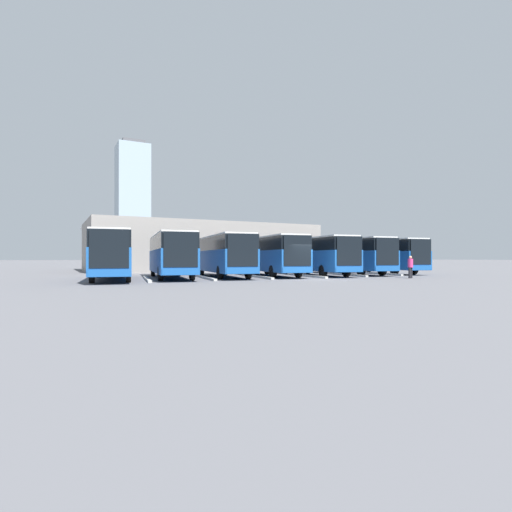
{
  "coord_description": "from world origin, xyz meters",
  "views": [
    {
      "loc": [
        16.45,
        23.48,
        1.53
      ],
      "look_at": [
        1.51,
        -5.71,
        1.69
      ],
      "focal_mm": 28.0,
      "sensor_mm": 36.0,
      "label": 1
    }
  ],
  "objects_px": {
    "bus_6": "(112,254)",
    "bus_3": "(270,254)",
    "bus_4": "(223,254)",
    "bus_2": "(315,254)",
    "bus_0": "(380,255)",
    "bus_5": "(171,254)",
    "bus_1": "(350,255)",
    "pedestrian": "(410,266)"
  },
  "relations": [
    {
      "from": "bus_0",
      "to": "bus_5",
      "type": "xyz_separation_m",
      "value": [
        21.21,
        -0.01,
        0.0
      ]
    },
    {
      "from": "bus_0",
      "to": "bus_6",
      "type": "height_order",
      "value": "same"
    },
    {
      "from": "bus_0",
      "to": "bus_2",
      "type": "distance_m",
      "value": 8.51
    },
    {
      "from": "bus_0",
      "to": "bus_2",
      "type": "height_order",
      "value": "same"
    },
    {
      "from": "bus_1",
      "to": "bus_4",
      "type": "distance_m",
      "value": 12.73
    },
    {
      "from": "pedestrian",
      "to": "bus_3",
      "type": "bearing_deg",
      "value": 121.43
    },
    {
      "from": "bus_1",
      "to": "bus_2",
      "type": "distance_m",
      "value": 4.26
    },
    {
      "from": "bus_4",
      "to": "pedestrian",
      "type": "distance_m",
      "value": 14.47
    },
    {
      "from": "bus_4",
      "to": "bus_5",
      "type": "relative_size",
      "value": 1.0
    },
    {
      "from": "bus_0",
      "to": "bus_4",
      "type": "distance_m",
      "value": 16.97
    },
    {
      "from": "bus_4",
      "to": "bus_3",
      "type": "bearing_deg",
      "value": -173.12
    },
    {
      "from": "bus_6",
      "to": "bus_4",
      "type": "bearing_deg",
      "value": -168.7
    },
    {
      "from": "bus_3",
      "to": "bus_6",
      "type": "relative_size",
      "value": 1.0
    },
    {
      "from": "bus_2",
      "to": "bus_4",
      "type": "relative_size",
      "value": 1.0
    },
    {
      "from": "pedestrian",
      "to": "bus_5",
      "type": "bearing_deg",
      "value": 141.23
    },
    {
      "from": "bus_3",
      "to": "bus_1",
      "type": "bearing_deg",
      "value": -172.64
    },
    {
      "from": "bus_2",
      "to": "bus_1",
      "type": "bearing_deg",
      "value": -166.39
    },
    {
      "from": "bus_3",
      "to": "bus_6",
      "type": "bearing_deg",
      "value": 9.83
    },
    {
      "from": "bus_3",
      "to": "pedestrian",
      "type": "bearing_deg",
      "value": 141.5
    },
    {
      "from": "bus_0",
      "to": "bus_3",
      "type": "bearing_deg",
      "value": 9.42
    },
    {
      "from": "bus_6",
      "to": "bus_1",
      "type": "bearing_deg",
      "value": -171.16
    },
    {
      "from": "bus_0",
      "to": "bus_1",
      "type": "relative_size",
      "value": 1.0
    },
    {
      "from": "bus_0",
      "to": "bus_4",
      "type": "bearing_deg",
      "value": 8.79
    },
    {
      "from": "bus_5",
      "to": "bus_1",
      "type": "bearing_deg",
      "value": -172.46
    },
    {
      "from": "bus_0",
      "to": "pedestrian",
      "type": "height_order",
      "value": "bus_0"
    },
    {
      "from": "bus_2",
      "to": "bus_6",
      "type": "height_order",
      "value": "same"
    },
    {
      "from": "bus_3",
      "to": "bus_5",
      "type": "relative_size",
      "value": 1.0
    },
    {
      "from": "bus_0",
      "to": "bus_5",
      "type": "relative_size",
      "value": 1.0
    },
    {
      "from": "bus_1",
      "to": "bus_4",
      "type": "height_order",
      "value": "same"
    },
    {
      "from": "bus_3",
      "to": "pedestrian",
      "type": "xyz_separation_m",
      "value": [
        -7.56,
        8.18,
        -0.93
      ]
    },
    {
      "from": "bus_3",
      "to": "bus_4",
      "type": "distance_m",
      "value": 4.24
    },
    {
      "from": "bus_4",
      "to": "bus_2",
      "type": "bearing_deg",
      "value": -176.0
    },
    {
      "from": "bus_1",
      "to": "pedestrian",
      "type": "height_order",
      "value": "bus_1"
    },
    {
      "from": "bus_3",
      "to": "pedestrian",
      "type": "height_order",
      "value": "bus_3"
    },
    {
      "from": "pedestrian",
      "to": "bus_0",
      "type": "bearing_deg",
      "value": 46.92
    },
    {
      "from": "bus_2",
      "to": "pedestrian",
      "type": "relative_size",
      "value": 6.96
    },
    {
      "from": "bus_2",
      "to": "bus_6",
      "type": "xyz_separation_m",
      "value": [
        16.97,
        -0.33,
        0.0
      ]
    },
    {
      "from": "bus_0",
      "to": "bus_4",
      "type": "xyz_separation_m",
      "value": [
        16.97,
        0.01,
        0.0
      ]
    },
    {
      "from": "bus_1",
      "to": "bus_2",
      "type": "bearing_deg",
      "value": 13.61
    },
    {
      "from": "bus_6",
      "to": "pedestrian",
      "type": "relative_size",
      "value": 6.96
    },
    {
      "from": "bus_6",
      "to": "bus_3",
      "type": "bearing_deg",
      "value": -170.17
    },
    {
      "from": "bus_5",
      "to": "bus_0",
      "type": "bearing_deg",
      "value": -171.26
    }
  ]
}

